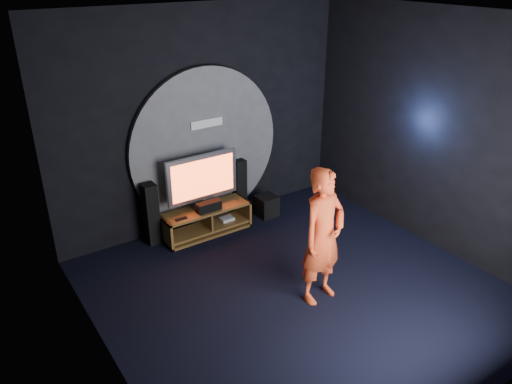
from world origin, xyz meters
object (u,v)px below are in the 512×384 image
Objects in this scene: tower_speaker_right at (239,187)px; subwoofer at (267,206)px; tv at (202,179)px; tower_speaker_left at (151,214)px; media_console at (207,222)px; player at (323,236)px.

tower_speaker_right is 2.75× the size of subwoofer.
tv is 0.95m from tower_speaker_left.
media_console is 0.92m from tower_speaker_left.
tower_speaker_left and tower_speaker_right have the same top height.
tower_speaker_right is at bearing 74.41° from player.
media_console is at bearing -14.11° from tower_speaker_left.
tv reaches higher than media_console.
player is at bearing -108.21° from subwoofer.
tower_speaker_right is at bearing 16.00° from tv.
tower_speaker_left is 2.84m from player.
tower_speaker_left is at bearing 172.81° from subwoofer.
tower_speaker_right is 0.55× the size of player.
tower_speaker_right is (0.81, 0.30, 0.31)m from media_console.
subwoofer is at bearing -7.19° from tower_speaker_left.
subwoofer is 0.20× the size of player.
tower_speaker_left is 2.75× the size of subwoofer.
tv is 2.41m from player.
tower_speaker_left is at bearing 165.89° from media_console.
tower_speaker_left is 0.55× the size of player.
tower_speaker_right is (1.65, 0.09, 0.00)m from tower_speaker_left.
media_console is at bearing 178.02° from subwoofer.
tower_speaker_left is (-0.84, 0.21, 0.31)m from media_console.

